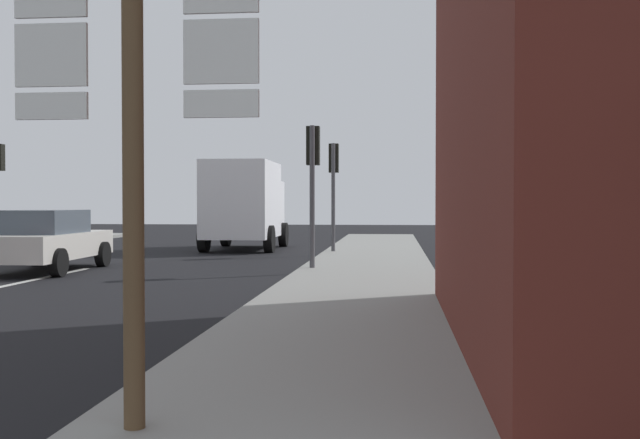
{
  "coord_description": "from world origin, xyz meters",
  "views": [
    {
      "loc": [
        7.6,
        -5.49,
        1.63
      ],
      "look_at": [
        5.73,
        13.05,
        1.22
      ],
      "focal_mm": 41.19,
      "sensor_mm": 36.0,
      "label": 1
    }
  ],
  "objects_px": {
    "sedan_far": "(45,240)",
    "traffic_light_near_right": "(313,164)",
    "delivery_truck": "(245,203)",
    "traffic_light_far_right": "(334,173)",
    "route_sign_post": "(134,161)"
  },
  "relations": [
    {
      "from": "sedan_far",
      "to": "traffic_light_near_right",
      "type": "distance_m",
      "value": 6.65
    },
    {
      "from": "delivery_truck",
      "to": "traffic_light_near_right",
      "type": "height_order",
      "value": "traffic_light_near_right"
    },
    {
      "from": "traffic_light_far_right",
      "to": "traffic_light_near_right",
      "type": "xyz_separation_m",
      "value": [
        0.0,
        -5.89,
        -0.05
      ]
    },
    {
      "from": "sedan_far",
      "to": "traffic_light_far_right",
      "type": "height_order",
      "value": "traffic_light_far_right"
    },
    {
      "from": "sedan_far",
      "to": "delivery_truck",
      "type": "distance_m",
      "value": 9.18
    },
    {
      "from": "route_sign_post",
      "to": "traffic_light_near_right",
      "type": "distance_m",
      "value": 12.29
    },
    {
      "from": "sedan_far",
      "to": "delivery_truck",
      "type": "bearing_deg",
      "value": 70.34
    },
    {
      "from": "sedan_far",
      "to": "traffic_light_far_right",
      "type": "bearing_deg",
      "value": 43.7
    },
    {
      "from": "route_sign_post",
      "to": "traffic_light_near_right",
      "type": "height_order",
      "value": "traffic_light_near_right"
    },
    {
      "from": "route_sign_post",
      "to": "traffic_light_near_right",
      "type": "bearing_deg",
      "value": 90.81
    },
    {
      "from": "traffic_light_near_right",
      "to": "traffic_light_far_right",
      "type": "bearing_deg",
      "value": 90.0
    },
    {
      "from": "delivery_truck",
      "to": "sedan_far",
      "type": "bearing_deg",
      "value": -109.66
    },
    {
      "from": "traffic_light_near_right",
      "to": "route_sign_post",
      "type": "bearing_deg",
      "value": -89.19
    },
    {
      "from": "sedan_far",
      "to": "delivery_truck",
      "type": "height_order",
      "value": "delivery_truck"
    },
    {
      "from": "traffic_light_far_right",
      "to": "route_sign_post",
      "type": "bearing_deg",
      "value": -89.45
    }
  ]
}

